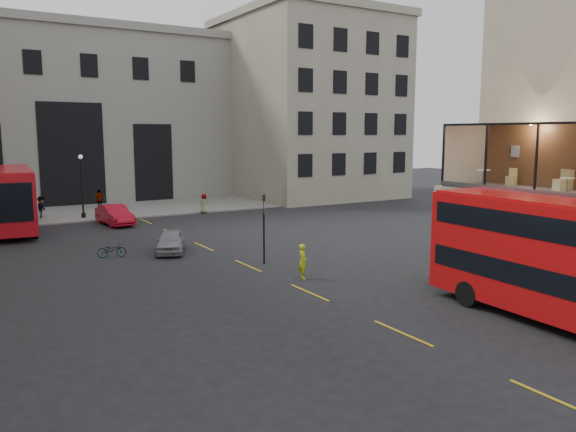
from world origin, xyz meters
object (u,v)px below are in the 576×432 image
cafe_table_mid (567,183)px  pedestrian_c (100,199)px  cafe_chair_b (566,184)px  cafe_chair_d (511,180)px  pedestrian_d (204,204)px  street_lamp_b (82,190)px  cafe_chair_c (561,184)px  car_a (171,241)px  bus_near (574,259)px  traffic_light_near (264,220)px  bicycle (112,250)px  cyclist (303,261)px  pedestrian_b (42,208)px  cafe_table_far (483,175)px  car_b (115,215)px  bus_far (13,196)px

cafe_table_mid → pedestrian_c: bearing=103.0°
cafe_chair_b → cafe_chair_d: bearing=91.4°
pedestrian_d → cafe_chair_b: cafe_chair_b is taller
street_lamp_b → cafe_chair_c: bearing=-68.7°
street_lamp_b → cafe_chair_b: 36.45m
street_lamp_b → car_a: bearing=-84.2°
pedestrian_d → cafe_table_mid: 32.98m
bus_near → cafe_chair_b: size_ratio=13.28×
street_lamp_b → car_a: 16.65m
cafe_chair_c → street_lamp_b: bearing=111.3°
traffic_light_near → car_a: (-3.33, 5.52, -1.75)m
traffic_light_near → car_a: traffic_light_near is taller
bus_near → pedestrian_c: bus_near is taller
bicycle → cyclist: (6.78, -9.75, 0.44)m
street_lamp_b → bicycle: size_ratio=3.37×
pedestrian_b → cafe_chair_b: size_ratio=2.17×
cyclist → cafe_chair_b: 12.35m
cafe_chair_c → cafe_table_far: bearing=113.2°
bicycle → cafe_chair_b: bearing=-124.0°
car_b → cafe_chair_b: size_ratio=5.33×
cafe_table_far → traffic_light_near: bearing=128.3°
street_lamp_b → cafe_chair_d: bearing=-66.4°
bus_far → traffic_light_near: bearing=-60.6°
bicycle → cafe_chair_d: (15.21, -15.01, 4.43)m
car_a → pedestrian_b: bearing=127.9°
car_b → cafe_chair_d: size_ratio=5.77×
bus_far → car_a: (7.16, -13.13, -1.89)m
cyclist → pedestrian_d: (4.75, 23.54, 0.02)m
traffic_light_near → bus_far: size_ratio=0.33×
car_b → cafe_table_far: (10.43, -26.24, 4.34)m
cafe_table_mid → cafe_chair_d: 4.18m
cyclist → cafe_table_far: 9.42m
cafe_chair_c → cyclist: bearing=135.1°
car_b → cafe_chair_b: cafe_chair_b is taller
pedestrian_d → bicycle: bearing=96.4°
street_lamp_b → car_a: street_lamp_b is taller
pedestrian_d → cafe_chair_d: 29.31m
street_lamp_b → cafe_table_mid: bearing=-71.1°
car_a → car_b: 12.03m
cafe_table_far → cafe_chair_b: (1.74, -3.02, -0.25)m
pedestrian_d → cafe_chair_b: size_ratio=1.97×
car_b → bicycle: size_ratio=2.98×
bus_near → cyclist: (-4.38, 11.09, -1.76)m
traffic_light_near → street_lamp_b: bearing=102.8°
cafe_table_mid → cafe_chair_c: (1.24, 1.08, -0.17)m
cafe_chair_d → cafe_table_far: bearing=170.9°
cafe_chair_c → car_a: bearing=123.7°
car_a → pedestrian_d: 16.50m
pedestrian_b → car_b: bearing=-119.3°
bus_near → pedestrian_b: size_ratio=6.12×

